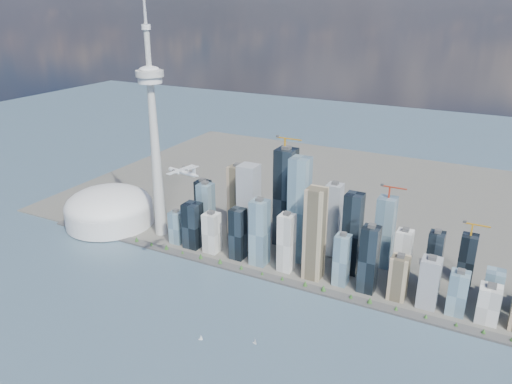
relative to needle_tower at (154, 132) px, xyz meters
The scene contains 10 objects.
ground 491.65m from the needle_tower, 45.94° to the right, with size 4000.00×4000.00×0.00m, color #354E5D.
seawall 385.07m from the needle_tower, 11.31° to the right, with size 1100.00×22.00×4.00m, color #383838.
land 544.99m from the needle_tower, 52.43° to the left, with size 1400.00×900.00×3.00m, color #4C4C47.
shoreline_trees 380.99m from the needle_tower, 11.31° to the right, with size 960.53×7.20×8.80m.
skyscraper_cluster 395.89m from the needle_tower, ahead, with size 736.00×142.00×235.20m.
needle_tower is the anchor object (origin of this frame).
dome_stadium 241.40m from the needle_tower, behind, with size 200.00×200.00×86.00m.
airplane 252.96m from the needle_tower, 41.40° to the right, with size 68.36×60.68×16.68m.
sailboat_west 456.64m from the needle_tower, 43.88° to the right, with size 6.88×3.44×9.58m.
sailboat_east 493.94m from the needle_tower, 33.81° to the right, with size 7.81×4.06×10.91m.
Camera 1 is at (351.72, -489.58, 492.26)m, focal length 35.00 mm.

